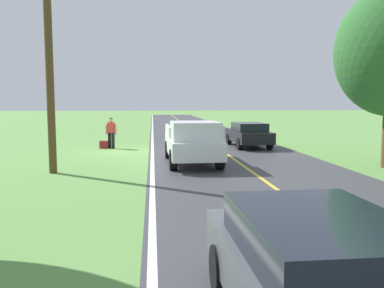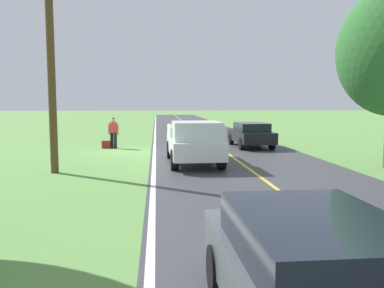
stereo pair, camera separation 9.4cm
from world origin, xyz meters
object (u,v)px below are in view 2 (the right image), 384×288
object	(u,v)px
pickup_truck_passing	(194,141)
sedan_ahead_same_lane	(320,280)
sedan_near_oncoming	(251,134)
utility_pole_roadside	(51,58)
suitcase_carried	(106,145)
hitchhiker_walking	(113,131)

from	to	relation	value
pickup_truck_passing	sedan_ahead_same_lane	bearing A→B (deg)	90.53
pickup_truck_passing	sedan_ahead_same_lane	distance (m)	12.75
sedan_near_oncoming	utility_pole_roadside	size ratio (longest dim) A/B	0.53
suitcase_carried	sedan_near_oncoming	distance (m)	8.27
suitcase_carried	pickup_truck_passing	world-z (taller)	pickup_truck_passing
hitchhiker_walking	utility_pole_roadside	world-z (taller)	utility_pole_roadside
sedan_ahead_same_lane	pickup_truck_passing	bearing A→B (deg)	-89.47
hitchhiker_walking	sedan_ahead_same_lane	xyz separation A→B (m)	(-4.09, 18.91, -0.23)
suitcase_carried	utility_pole_roadside	world-z (taller)	utility_pole_roadside
hitchhiker_walking	pickup_truck_passing	bearing A→B (deg)	122.79
hitchhiker_walking	sedan_ahead_same_lane	size ratio (longest dim) A/B	0.40
sedan_ahead_same_lane	sedan_near_oncoming	size ratio (longest dim) A/B	1.00
pickup_truck_passing	sedan_ahead_same_lane	size ratio (longest dim) A/B	1.23
hitchhiker_walking	sedan_near_oncoming	xyz separation A→B (m)	(-7.83, 0.09, -0.23)
pickup_truck_passing	hitchhiker_walking	bearing A→B (deg)	-57.21
suitcase_carried	sedan_ahead_same_lane	world-z (taller)	sedan_ahead_same_lane
hitchhiker_walking	suitcase_carried	size ratio (longest dim) A/B	3.80
sedan_ahead_same_lane	utility_pole_roadside	bearing A→B (deg)	-63.98
suitcase_carried	sedan_near_oncoming	bearing A→B (deg)	90.31
suitcase_carried	sedan_ahead_same_lane	distance (m)	19.37
hitchhiker_walking	sedan_near_oncoming	distance (m)	7.84
utility_pole_roadside	sedan_near_oncoming	bearing A→B (deg)	-139.97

